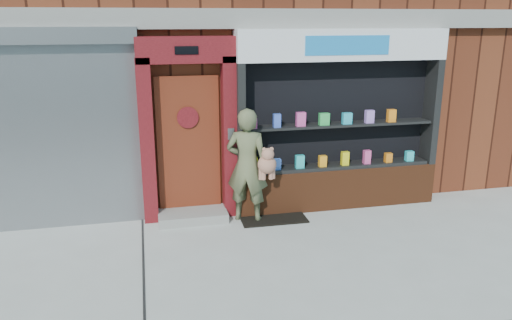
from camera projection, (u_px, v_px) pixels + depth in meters
name	position (u px, v px, depth m)	size (l,w,h in m)	color
ground	(262.00, 264.00, 6.65)	(80.00, 80.00, 0.00)	#9E9E99
shutter_bay	(35.00, 119.00, 7.35)	(3.10, 0.30, 3.04)	gray
red_door_bay	(189.00, 130.00, 7.84)	(1.52, 0.58, 2.90)	#490C11
pharmacy_bay	(338.00, 129.00, 8.35)	(3.50, 0.41, 3.00)	#622E17
woman	(248.00, 165.00, 7.87)	(0.82, 0.67, 1.83)	#585E3E
doormat	(272.00, 216.00, 8.22)	(1.06, 0.74, 0.03)	black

